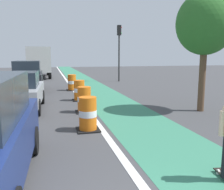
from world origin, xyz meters
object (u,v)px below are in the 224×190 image
Objects in this scene: traffic_barrel_far at (72,83)px; traffic_light_corner at (119,43)px; parked_suv_third at (28,76)px; parked_sedan_second at (19,92)px; traffic_barrel_back at (79,91)px; street_tree_sidewalk at (205,24)px; traffic_barrel_mid at (84,100)px; traffic_barrel_front at (88,114)px; delivery_truck_down_block at (39,60)px.

traffic_barrel_far is 0.21× the size of traffic_light_corner.
parked_sedan_second is at bearing -89.00° from parked_suv_third.
street_tree_sidewalk is at bearing -38.31° from traffic_barrel_back.
traffic_barrel_mid is at bearing 168.57° from street_tree_sidewalk.
street_tree_sidewalk is (0.03, -12.75, 0.17)m from traffic_light_corner.
traffic_barrel_front and traffic_barrel_far have the same top height.
traffic_barrel_far is at bearing 89.17° from traffic_barrel_mid.
parked_suv_third reaches higher than parked_sedan_second.
traffic_light_corner is (4.90, 11.75, 2.97)m from traffic_barrel_mid.
traffic_barrel_far is at bearing -77.13° from delivery_truck_down_block.
delivery_truck_down_block is 1.51× the size of traffic_light_corner.
delivery_truck_down_block is at bearing 139.60° from traffic_light_corner.
traffic_barrel_far is at bearing 63.83° from parked_sedan_second.
parked_sedan_second is 0.83× the size of street_tree_sidewalk.
traffic_light_corner is (4.78, 8.95, 2.97)m from traffic_barrel_back.
delivery_truck_down_block reaches higher than traffic_barrel_far.
traffic_light_corner is at bearing 90.12° from street_tree_sidewalk.
delivery_truck_down_block reaches higher than traffic_barrel_back.
delivery_truck_down_block is (-2.60, 15.23, 1.31)m from traffic_barrel_back.
traffic_barrel_front is 2.57m from traffic_barrel_mid.
traffic_barrel_far is 11.61m from delivery_truck_down_block.
traffic_barrel_back and traffic_barrel_far have the same top height.
parked_sedan_second is at bearing -90.76° from delivery_truck_down_block.
traffic_light_corner is (7.71, 4.54, 2.47)m from parked_suv_third.
traffic_barrel_mid is (2.80, -7.21, -0.50)m from parked_suv_third.
parked_sedan_second reaches higher than traffic_barrel_mid.
traffic_barrel_front is 1.00× the size of traffic_barrel_back.
traffic_barrel_back is 3.98m from traffic_barrel_far.
street_tree_sidewalk reaches higher than traffic_barrel_far.
traffic_barrel_front is at bearing -75.34° from parked_suv_third.
traffic_barrel_far is (2.90, -0.43, -0.50)m from parked_suv_third.
street_tree_sidewalk is (4.93, -1.00, 3.14)m from traffic_barrel_mid.
parked_suv_third is 0.91× the size of traffic_light_corner.
parked_sedan_second is 3.83× the size of traffic_barrel_mid.
street_tree_sidewalk is at bearing -68.74° from delivery_truck_down_block.
delivery_truck_down_block reaches higher than traffic_barrel_mid.
street_tree_sidewalk reaches higher than parked_suv_third.
delivery_truck_down_block is at bearing 96.17° from traffic_barrel_front.
delivery_truck_down_block reaches higher than traffic_barrel_front.
traffic_barrel_mid is 1.00× the size of traffic_barrel_far.
parked_suv_third is at bearing 133.29° from street_tree_sidewalk.
traffic_light_corner is at bearing 61.91° from traffic_barrel_back.
traffic_barrel_front is 15.50m from traffic_light_corner.
parked_suv_third is 4.24× the size of traffic_barrel_far.
traffic_barrel_front is at bearing -83.83° from delivery_truck_down_block.
parked_sedan_second is 3.83× the size of traffic_barrel_back.
traffic_barrel_mid is 0.21× the size of traffic_light_corner.
traffic_barrel_front is (2.56, -9.77, -0.50)m from parked_suv_third.
parked_suv_third is 7.75m from traffic_barrel_mid.
parked_sedan_second is 4.42m from traffic_barrel_front.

